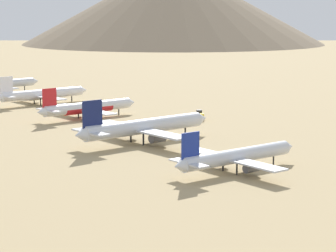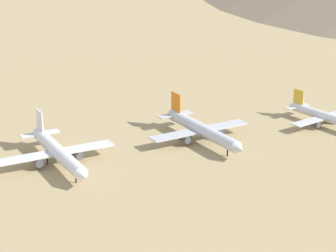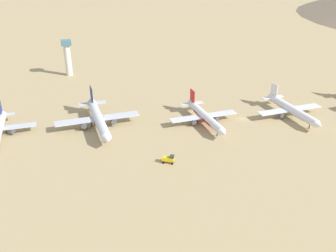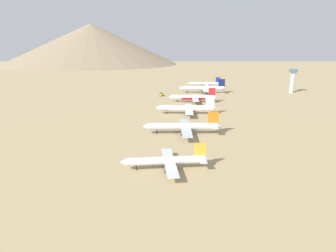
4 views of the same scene
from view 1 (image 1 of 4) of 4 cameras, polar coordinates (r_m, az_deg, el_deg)
name	(u,v)px [view 1 (image 1 of 4)]	position (r m, az deg, el deg)	size (l,w,h in m)	color
ground_plane	(61,112)	(301.17, -8.88, 1.16)	(1800.00, 1800.00, 0.00)	tan
parked_jet_0	(236,156)	(187.62, 5.64, -2.53)	(44.06, 35.71, 12.73)	silver
parked_jet_1	(143,127)	(227.59, -2.06, -0.07)	(55.08, 44.64, 15.91)	silver
parked_jet_2	(87,108)	(280.33, -6.71, 1.53)	(47.15, 38.21, 13.62)	silver
parked_jet_3	(42,94)	(326.70, -10.41, 2.60)	(48.69, 39.45, 14.07)	white
service_truck	(200,115)	(275.56, 2.66, 0.93)	(4.84, 5.70, 3.90)	yellow
desert_hill_0	(173,3)	(913.14, 0.42, 10.15)	(393.34, 393.34, 105.16)	#70604C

